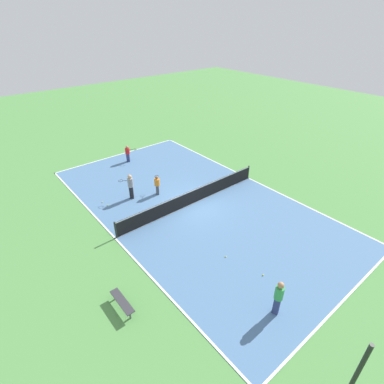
{
  "coord_description": "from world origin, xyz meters",
  "views": [
    {
      "loc": [
        10.32,
        12.58,
        10.72
      ],
      "look_at": [
        0.0,
        0.0,
        0.9
      ],
      "focal_mm": 28.0,
      "sensor_mm": 36.0,
      "label": 1
    }
  ],
  "objects_px": {
    "tennis_ball_far_baseline": "(102,202)",
    "player_center_orange": "(157,184)",
    "tennis_ball_right_alley": "(108,205)",
    "tennis_ball_left_sideline": "(226,256)",
    "bench": "(122,302)",
    "player_far_green": "(279,296)",
    "tennis_ball_midcourt": "(263,275)",
    "tennis_net": "(192,197)",
    "player_coach_red": "(128,153)",
    "player_baseline_gray": "(130,185)"
  },
  "relations": [
    {
      "from": "tennis_ball_midcourt",
      "to": "player_far_green",
      "type": "bearing_deg",
      "value": 53.06
    },
    {
      "from": "player_center_orange",
      "to": "tennis_ball_right_alley",
      "type": "xyz_separation_m",
      "value": [
        3.31,
        -0.81,
        -0.74
      ]
    },
    {
      "from": "player_coach_red",
      "to": "tennis_ball_midcourt",
      "type": "relative_size",
      "value": 20.34
    },
    {
      "from": "bench",
      "to": "player_coach_red",
      "type": "height_order",
      "value": "player_coach_red"
    },
    {
      "from": "bench",
      "to": "tennis_ball_right_alley",
      "type": "xyz_separation_m",
      "value": [
        -2.97,
        -7.58,
        -0.33
      ]
    },
    {
      "from": "bench",
      "to": "tennis_ball_right_alley",
      "type": "height_order",
      "value": "bench"
    },
    {
      "from": "tennis_ball_far_baseline",
      "to": "bench",
      "type": "bearing_deg",
      "value": 70.65
    },
    {
      "from": "player_coach_red",
      "to": "tennis_ball_far_baseline",
      "type": "xyz_separation_m",
      "value": [
        4.43,
        4.49,
        -0.74
      ]
    },
    {
      "from": "tennis_ball_left_sideline",
      "to": "tennis_ball_far_baseline",
      "type": "xyz_separation_m",
      "value": [
        2.65,
        -8.73,
        0.0
      ]
    },
    {
      "from": "player_center_orange",
      "to": "tennis_ball_left_sideline",
      "type": "relative_size",
      "value": 20.21
    },
    {
      "from": "player_coach_red",
      "to": "tennis_ball_left_sideline",
      "type": "height_order",
      "value": "player_coach_red"
    },
    {
      "from": "tennis_net",
      "to": "tennis_ball_left_sideline",
      "type": "distance_m",
      "value": 5.27
    },
    {
      "from": "player_center_orange",
      "to": "bench",
      "type": "bearing_deg",
      "value": 170.03
    },
    {
      "from": "player_far_green",
      "to": "tennis_ball_midcourt",
      "type": "distance_m",
      "value": 2.25
    },
    {
      "from": "player_far_green",
      "to": "player_baseline_gray",
      "type": "distance_m",
      "value": 11.62
    },
    {
      "from": "tennis_ball_far_baseline",
      "to": "player_center_orange",
      "type": "bearing_deg",
      "value": 157.93
    },
    {
      "from": "player_coach_red",
      "to": "tennis_ball_right_alley",
      "type": "bearing_deg",
      "value": -94.53
    },
    {
      "from": "tennis_ball_right_alley",
      "to": "player_center_orange",
      "type": "bearing_deg",
      "value": 166.18
    },
    {
      "from": "bench",
      "to": "tennis_ball_right_alley",
      "type": "bearing_deg",
      "value": 158.62
    },
    {
      "from": "tennis_ball_far_baseline",
      "to": "tennis_ball_right_alley",
      "type": "bearing_deg",
      "value": 100.49
    },
    {
      "from": "tennis_net",
      "to": "tennis_ball_far_baseline",
      "type": "bearing_deg",
      "value": -40.55
    },
    {
      "from": "bench",
      "to": "tennis_ball_left_sideline",
      "type": "relative_size",
      "value": 22.83
    },
    {
      "from": "player_center_orange",
      "to": "tennis_ball_left_sideline",
      "type": "distance_m",
      "value": 7.43
    },
    {
      "from": "bench",
      "to": "tennis_ball_right_alley",
      "type": "distance_m",
      "value": 8.15
    },
    {
      "from": "player_far_green",
      "to": "tennis_ball_far_baseline",
      "type": "bearing_deg",
      "value": 169.79
    },
    {
      "from": "player_center_orange",
      "to": "tennis_ball_midcourt",
      "type": "xyz_separation_m",
      "value": [
        0.29,
        9.35,
        -0.74
      ]
    },
    {
      "from": "player_center_orange",
      "to": "tennis_ball_midcourt",
      "type": "relative_size",
      "value": 20.21
    },
    {
      "from": "tennis_ball_left_sideline",
      "to": "tennis_ball_far_baseline",
      "type": "bearing_deg",
      "value": -73.15
    },
    {
      "from": "player_far_green",
      "to": "player_baseline_gray",
      "type": "xyz_separation_m",
      "value": [
        0.13,
        -11.62,
        0.01
      ]
    },
    {
      "from": "tennis_ball_far_baseline",
      "to": "player_baseline_gray",
      "type": "bearing_deg",
      "value": 157.59
    },
    {
      "from": "tennis_net",
      "to": "player_coach_red",
      "type": "height_order",
      "value": "player_coach_red"
    },
    {
      "from": "tennis_net",
      "to": "tennis_ball_right_alley",
      "type": "xyz_separation_m",
      "value": [
        4.35,
        -3.24,
        -0.5
      ]
    },
    {
      "from": "bench",
      "to": "player_far_green",
      "type": "relative_size",
      "value": 0.89
    },
    {
      "from": "player_baseline_gray",
      "to": "player_center_orange",
      "type": "bearing_deg",
      "value": -166.0
    },
    {
      "from": "tennis_ball_midcourt",
      "to": "tennis_ball_far_baseline",
      "type": "height_order",
      "value": "same"
    },
    {
      "from": "tennis_ball_far_baseline",
      "to": "player_coach_red",
      "type": "bearing_deg",
      "value": -134.67
    },
    {
      "from": "player_coach_red",
      "to": "tennis_ball_right_alley",
      "type": "distance_m",
      "value": 6.7
    },
    {
      "from": "tennis_ball_far_baseline",
      "to": "tennis_ball_midcourt",
      "type": "bearing_deg",
      "value": 106.23
    },
    {
      "from": "tennis_net",
      "to": "tennis_ball_midcourt",
      "type": "height_order",
      "value": "tennis_net"
    },
    {
      "from": "bench",
      "to": "tennis_ball_midcourt",
      "type": "height_order",
      "value": "bench"
    },
    {
      "from": "tennis_net",
      "to": "player_far_green",
      "type": "xyz_separation_m",
      "value": [
        2.55,
        8.54,
        0.47
      ]
    },
    {
      "from": "tennis_ball_right_alley",
      "to": "tennis_ball_left_sideline",
      "type": "bearing_deg",
      "value": 107.28
    },
    {
      "from": "tennis_ball_far_baseline",
      "to": "tennis_net",
      "type": "bearing_deg",
      "value": 139.45
    },
    {
      "from": "tennis_ball_midcourt",
      "to": "player_center_orange",
      "type": "bearing_deg",
      "value": -91.76
    },
    {
      "from": "tennis_ball_left_sideline",
      "to": "player_far_green",
      "type": "bearing_deg",
      "value": 78.48
    },
    {
      "from": "tennis_net",
      "to": "player_baseline_gray",
      "type": "xyz_separation_m",
      "value": [
        2.68,
        -3.08,
        0.48
      ]
    },
    {
      "from": "player_center_orange",
      "to": "tennis_ball_right_alley",
      "type": "bearing_deg",
      "value": 109.06
    },
    {
      "from": "tennis_net",
      "to": "player_baseline_gray",
      "type": "height_order",
      "value": "player_baseline_gray"
    },
    {
      "from": "player_center_orange",
      "to": "tennis_ball_right_alley",
      "type": "height_order",
      "value": "player_center_orange"
    },
    {
      "from": "player_far_green",
      "to": "bench",
      "type": "bearing_deg",
      "value": -150.38
    }
  ]
}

